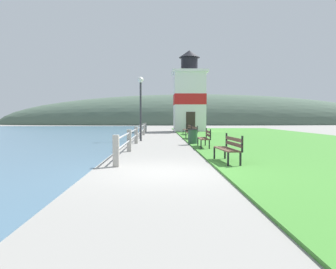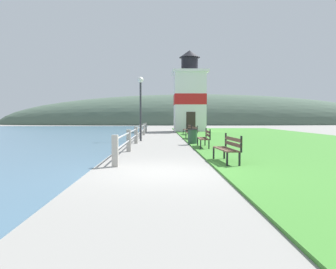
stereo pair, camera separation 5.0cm
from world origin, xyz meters
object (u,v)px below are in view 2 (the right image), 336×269
(park_bench_midway, at_px, (205,137))
(trash_bin, at_px, (193,137))
(park_bench_far, at_px, (192,131))
(lighthouse, at_px, (189,97))
(lamp_post, at_px, (141,97))
(park_bench_by_lighthouse, at_px, (188,129))
(park_bench_near, at_px, (228,147))

(park_bench_midway, bearing_deg, trash_bin, -77.60)
(park_bench_far, bearing_deg, lighthouse, -99.71)
(lighthouse, distance_m, lamp_post, 14.05)
(park_bench_by_lighthouse, distance_m, lighthouse, 7.69)
(lamp_post, bearing_deg, park_bench_by_lighthouse, 61.26)
(park_bench_near, height_order, trash_bin, park_bench_near)
(park_bench_by_lighthouse, relative_size, lamp_post, 0.44)
(park_bench_midway, relative_size, lighthouse, 0.22)
(lamp_post, bearing_deg, trash_bin, -43.40)
(park_bench_far, height_order, trash_bin, park_bench_far)
(park_bench_near, distance_m, lamp_post, 10.82)
(park_bench_far, height_order, lighthouse, lighthouse)
(park_bench_midway, distance_m, lighthouse, 18.52)
(park_bench_near, bearing_deg, park_bench_midway, -93.94)
(lighthouse, xyz_separation_m, lamp_post, (-4.23, -13.37, -0.81))
(park_bench_near, distance_m, park_bench_by_lighthouse, 16.38)
(park_bench_near, bearing_deg, park_bench_far, -94.18)
(park_bench_near, distance_m, park_bench_midway, 5.17)
(park_bench_by_lighthouse, distance_m, trash_bin, 9.14)
(park_bench_midway, height_order, lamp_post, lamp_post)
(trash_bin, xyz_separation_m, lamp_post, (-2.95, 2.79, 2.31))
(park_bench_near, relative_size, trash_bin, 2.06)
(park_bench_midway, relative_size, trash_bin, 2.15)
(park_bench_by_lighthouse, relative_size, lighthouse, 0.21)
(park_bench_far, bearing_deg, park_bench_near, 84.67)
(park_bench_midway, height_order, park_bench_far, same)
(park_bench_midway, height_order, trash_bin, park_bench_midway)
(park_bench_near, distance_m, trash_bin, 7.27)
(trash_bin, bearing_deg, lamp_post, 136.60)
(lighthouse, height_order, trash_bin, lighthouse)
(park_bench_near, height_order, lamp_post, lamp_post)
(park_bench_near, height_order, park_bench_midway, same)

